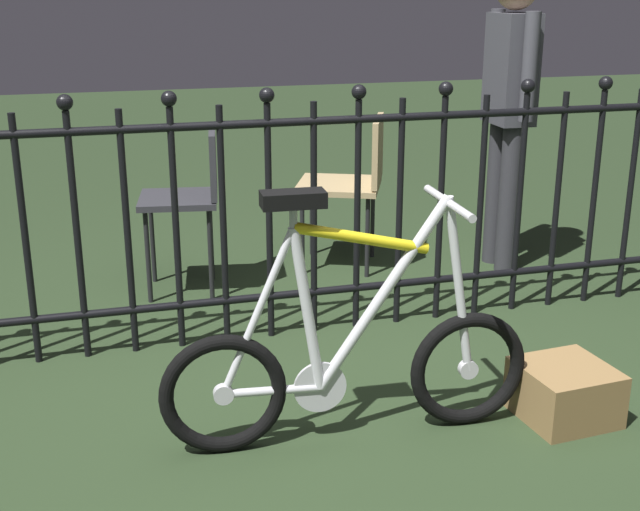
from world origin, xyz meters
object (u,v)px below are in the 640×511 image
Objects in this scene: display_crate at (564,392)px; chair_charcoal at (192,191)px; person_visitor at (509,96)px; bicycle at (349,359)px; chair_tan at (354,176)px.

chair_charcoal is at bearing 122.93° from display_crate.
person_visitor is 5.07× the size of display_crate.
person_visitor is (1.35, 1.52, 0.64)m from bicycle.
person_visitor reaches higher than chair_charcoal.
chair_charcoal is 2.03m from display_crate.
display_crate is (-0.57, -1.60, -0.83)m from person_visitor.
chair_tan is (0.88, 0.14, -0.01)m from chair_charcoal.
display_crate is (1.08, -1.67, -0.42)m from chair_charcoal.
chair_tan is 1.87m from display_crate.
bicycle reaches higher than display_crate.
chair_charcoal is 0.89m from chair_tan.
person_visitor reaches higher than bicycle.
display_crate is (0.20, -1.81, -0.41)m from chair_tan.
display_crate is at bearing -109.60° from person_visitor.
chair_charcoal is 1.70m from person_visitor.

